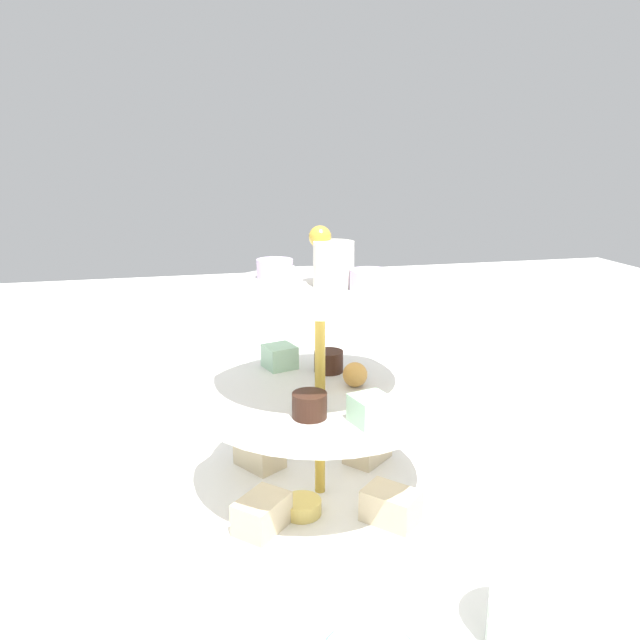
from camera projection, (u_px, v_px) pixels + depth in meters
ground_plane at (320, 500)px, 0.62m from camera, size 2.40×2.40×0.00m
tiered_serving_stand at (320, 421)px, 0.60m from camera, size 0.28×0.28×0.27m
water_glass_tall_right at (93, 417)px, 0.65m from camera, size 0.07×0.07×0.13m
water_glass_short_left at (537, 601)px, 0.43m from camera, size 0.06×0.06×0.08m
butter_knife_left at (329, 389)px, 0.90m from camera, size 0.06×0.17×0.00m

